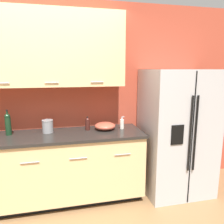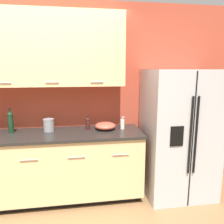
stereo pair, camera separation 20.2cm
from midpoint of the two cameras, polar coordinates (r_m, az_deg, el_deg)
wall_back at (r=3.05m, az=-15.77°, el=6.60°), size 10.00×0.39×2.60m
counter_unit at (r=3.01m, az=-12.39°, el=-13.60°), size 2.23×0.64×0.91m
refrigerator at (r=3.14m, az=18.70°, el=-5.30°), size 0.90×0.78×1.71m
wine_bottle at (r=3.00m, az=-23.25°, el=-2.42°), size 0.07×0.07×0.31m
soap_dispenser at (r=2.96m, az=4.70°, el=-3.17°), size 0.06×0.06×0.17m
oil_bottle at (r=2.92m, az=-4.34°, el=-2.95°), size 0.06×0.06×0.18m
steel_canister at (r=2.93m, az=-14.32°, el=-3.33°), size 0.14×0.14×0.18m
mixing_bowl at (r=2.93m, az=0.21°, el=-3.65°), size 0.28×0.28×0.10m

